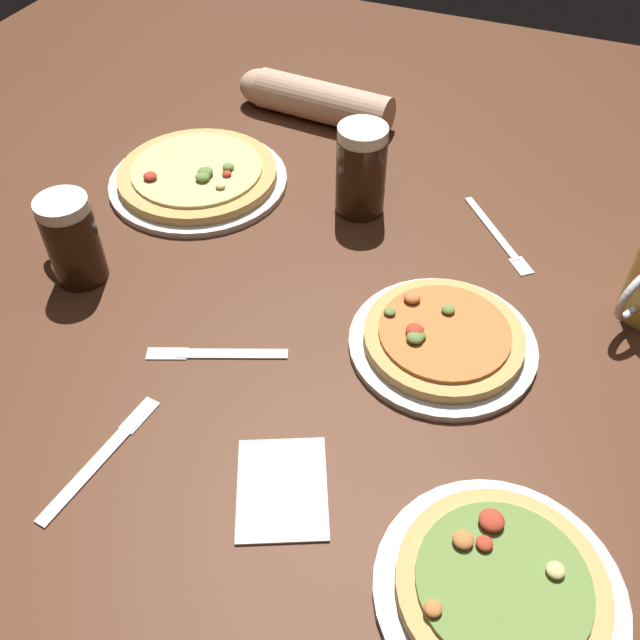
% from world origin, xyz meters
% --- Properties ---
extents(ground_plane, '(2.40, 2.40, 0.03)m').
position_xyz_m(ground_plane, '(0.00, 0.00, -0.01)').
color(ground_plane, '#4C2816').
extents(pizza_plate_near, '(0.28, 0.28, 0.05)m').
position_xyz_m(pizza_plate_near, '(0.34, -0.30, 0.02)').
color(pizza_plate_near, '#B2B2B7').
rests_on(pizza_plate_near, ground_plane).
extents(pizza_plate_far, '(0.33, 0.33, 0.05)m').
position_xyz_m(pizza_plate_far, '(-0.36, 0.26, 0.02)').
color(pizza_plate_far, silver).
rests_on(pizza_plate_far, ground_plane).
extents(pizza_plate_side, '(0.28, 0.28, 0.05)m').
position_xyz_m(pizza_plate_side, '(0.18, 0.04, 0.02)').
color(pizza_plate_side, silver).
rests_on(pizza_plate_side, ground_plane).
extents(beer_mug_dark, '(0.13, 0.08, 0.15)m').
position_xyz_m(beer_mug_dark, '(-0.41, -0.04, 0.07)').
color(beer_mug_dark, black).
rests_on(beer_mug_dark, ground_plane).
extents(beer_mug_pale, '(0.09, 0.15, 0.16)m').
position_xyz_m(beer_mug_pale, '(-0.05, 0.31, 0.08)').
color(beer_mug_pale, black).
rests_on(beer_mug_pale, ground_plane).
extents(napkin_folded, '(0.16, 0.18, 0.01)m').
position_xyz_m(napkin_folded, '(0.06, -0.27, 0.00)').
color(napkin_folded, silver).
rests_on(napkin_folded, ground_plane).
extents(fork_left, '(0.16, 0.18, 0.01)m').
position_xyz_m(fork_left, '(0.20, 0.32, 0.00)').
color(fork_left, silver).
rests_on(fork_left, ground_plane).
extents(knife_right, '(0.20, 0.10, 0.01)m').
position_xyz_m(knife_right, '(-0.12, -0.11, 0.00)').
color(knife_right, silver).
rests_on(knife_right, ground_plane).
extents(knife_spare, '(0.05, 0.22, 0.01)m').
position_xyz_m(knife_spare, '(-0.17, -0.32, 0.00)').
color(knife_spare, silver).
rests_on(knife_spare, ground_plane).
extents(diner_arm, '(0.35, 0.10, 0.08)m').
position_xyz_m(diner_arm, '(-0.26, 0.57, 0.04)').
color(diner_arm, tan).
rests_on(diner_arm, ground_plane).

